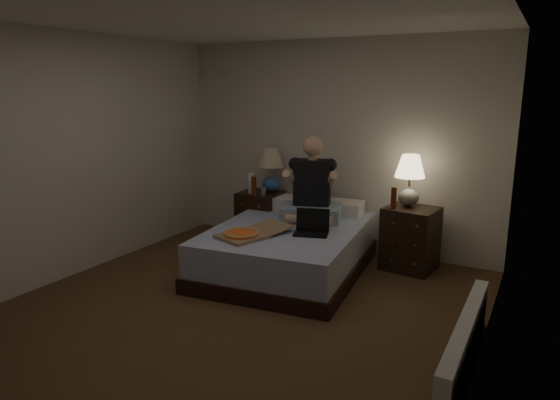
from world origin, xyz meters
The scene contains 18 objects.
floor centered at (0.00, 0.00, 0.00)m, with size 4.00×4.50×0.00m, color brown.
ceiling centered at (0.00, 0.00, 2.50)m, with size 4.00×4.50×0.00m, color white.
wall_back centered at (0.00, 2.25, 1.25)m, with size 4.00×2.50×0.00m, color silver.
wall_left centered at (-2.00, 0.00, 1.25)m, with size 4.50×2.50×0.00m, color silver.
wall_right centered at (2.00, 0.00, 1.25)m, with size 4.50×2.50×0.00m, color silver.
bed centered at (-0.06, 1.19, 0.24)m, with size 1.47×1.96×0.49m, color #5160A3.
nightstand_left centered at (-0.82, 1.89, 0.33)m, with size 0.51×0.46×0.66m, color black.
nightstand_right centered at (1.07, 1.88, 0.34)m, with size 0.53×0.47×0.68m, color black.
lamp_left centered at (-0.72, 1.98, 0.94)m, with size 0.32×0.32×0.56m, color #2A599B, non-canonical shape.
lamp_right centered at (1.01, 1.94, 0.96)m, with size 0.32×0.32×0.56m, color gray, non-canonical shape.
water_bottle centered at (-0.89, 1.78, 0.78)m, with size 0.07×0.07×0.25m, color white.
soda_can centered at (-0.70, 1.75, 0.71)m, with size 0.07×0.07×0.10m, color #AAABA6.
beer_bottle_left centered at (-0.79, 1.69, 0.77)m, with size 0.06×0.06×0.23m, color #531F0B.
beer_bottle_right centered at (0.90, 1.77, 0.80)m, with size 0.06×0.06×0.23m, color #5B210D.
person centered at (0.02, 1.59, 0.95)m, with size 0.66×0.52×0.93m, color black, non-canonical shape.
laptop centered at (0.27, 1.06, 0.61)m, with size 0.34×0.28×0.24m, color black, non-canonical shape.
pizza_box centered at (-0.28, 0.61, 0.53)m, with size 0.40×0.76×0.08m, color #9D7D5E, non-canonical shape.
radiator centered at (1.93, 0.03, 0.20)m, with size 0.10×1.60×0.40m, color silver.
Camera 1 is at (2.32, -3.32, 1.95)m, focal length 32.00 mm.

